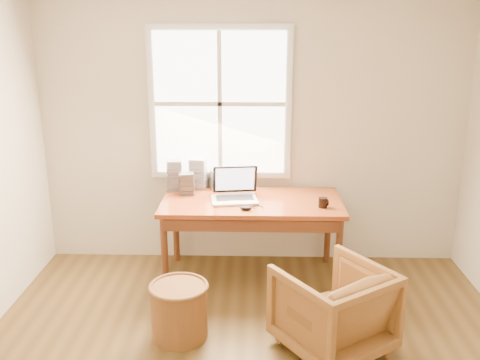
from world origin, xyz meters
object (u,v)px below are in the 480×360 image
object	(u,v)px
armchair	(333,309)
cd_stack_a	(198,174)
wicker_stool	(179,312)
laptop	(234,184)
coffee_mug	(323,202)
desk	(252,202)

from	to	relation	value
armchair	cd_stack_a	world-z (taller)	cd_stack_a
wicker_stool	laptop	world-z (taller)	laptop
coffee_mug	wicker_stool	bearing A→B (deg)	-143.73
armchair	laptop	size ratio (longest dim) A/B	1.60
laptop	armchair	bearing A→B (deg)	-63.49
wicker_stool	cd_stack_a	world-z (taller)	cd_stack_a
armchair	coffee_mug	distance (m)	1.06
desk	coffee_mug	size ratio (longest dim) A/B	18.83
wicker_stool	laptop	distance (m)	1.25
wicker_stool	laptop	bearing A→B (deg)	68.59
laptop	cd_stack_a	size ratio (longest dim) A/B	1.54
laptop	coffee_mug	size ratio (longest dim) A/B	5.19
laptop	coffee_mug	xyz separation A→B (m)	(0.76, -0.14, -0.12)
cd_stack_a	laptop	bearing A→B (deg)	-46.89
desk	wicker_stool	xyz separation A→B (m)	(-0.53, -1.00, -0.52)
wicker_stool	coffee_mug	distance (m)	1.52
wicker_stool	cd_stack_a	xyz separation A→B (m)	(0.02, 1.34, 0.69)
cd_stack_a	wicker_stool	bearing A→B (deg)	-90.82
wicker_stool	laptop	size ratio (longest dim) A/B	0.94
desk	armchair	distance (m)	1.33
armchair	cd_stack_a	bearing A→B (deg)	-87.85
armchair	laptop	xyz separation A→B (m)	(-0.74, 1.09, 0.59)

